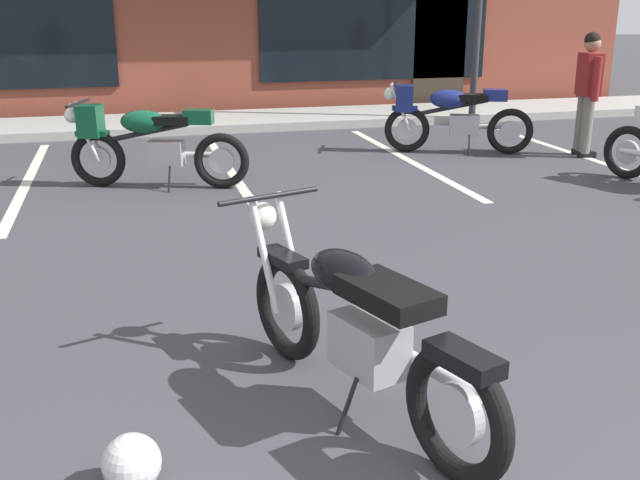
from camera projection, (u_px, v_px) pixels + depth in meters
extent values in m
plane|color=#3D3D42|center=(312.00, 289.00, 5.53)|extent=(80.00, 80.00, 0.00)
cube|color=#A8A59E|center=(199.00, 122.00, 12.79)|extent=(22.00, 1.80, 0.14)
cube|color=brown|center=(174.00, 6.00, 16.15)|extent=(17.92, 6.20, 3.94)
cube|color=black|center=(376.00, 35.00, 14.29)|extent=(4.59, 0.06, 1.70)
cube|color=#33281E|center=(439.00, 55.00, 14.74)|extent=(1.10, 0.06, 2.10)
cube|color=silver|center=(28.00, 180.00, 8.90)|extent=(0.12, 4.80, 0.01)
cube|color=silver|center=(229.00, 169.00, 9.50)|extent=(0.12, 4.80, 0.01)
cube|color=silver|center=(407.00, 159.00, 10.10)|extent=(0.12, 4.80, 0.01)
cube|color=silver|center=(565.00, 151.00, 10.69)|extent=(0.12, 4.80, 0.01)
torus|color=black|center=(457.00, 415.00, 3.24)|extent=(0.30, 0.64, 0.64)
cylinder|color=#B7B7BC|center=(457.00, 415.00, 3.24)|extent=(0.15, 0.29, 0.29)
torus|color=black|center=(287.00, 307.00, 4.38)|extent=(0.30, 0.64, 0.64)
cylinder|color=#B7B7BC|center=(287.00, 307.00, 4.38)|extent=(0.15, 0.29, 0.29)
cylinder|color=silver|center=(264.00, 254.00, 4.32)|extent=(0.15, 0.32, 0.66)
cylinder|color=silver|center=(290.00, 249.00, 4.41)|extent=(0.15, 0.32, 0.66)
cylinder|color=black|center=(269.00, 196.00, 4.33)|extent=(0.64, 0.24, 0.03)
sphere|color=silver|center=(263.00, 216.00, 4.44)|extent=(0.22, 0.22, 0.17)
cube|color=black|center=(283.00, 258.00, 4.32)|extent=(0.25, 0.39, 0.06)
cube|color=#9E9EA3|center=(369.00, 344.00, 3.72)|extent=(0.36, 0.46, 0.28)
cylinder|color=silver|center=(439.00, 373.00, 3.52)|extent=(0.24, 0.54, 0.07)
cylinder|color=black|center=(346.00, 288.00, 3.81)|extent=(0.36, 0.91, 0.26)
ellipsoid|color=black|center=(344.00, 272.00, 3.80)|extent=(0.40, 0.54, 0.22)
cube|color=black|center=(388.00, 294.00, 3.51)|extent=(0.43, 0.58, 0.10)
cube|color=black|center=(464.00, 359.00, 3.14)|extent=(0.27, 0.39, 0.08)
cylinder|color=black|center=(347.00, 406.00, 3.65)|extent=(0.14, 0.07, 0.29)
torus|color=black|center=(510.00, 131.00, 10.38)|extent=(0.63, 0.33, 0.64)
cylinder|color=#B7B7BC|center=(510.00, 131.00, 10.38)|extent=(0.29, 0.16, 0.29)
torus|color=black|center=(407.00, 129.00, 10.53)|extent=(0.63, 0.33, 0.64)
cylinder|color=#B7B7BC|center=(407.00, 129.00, 10.53)|extent=(0.29, 0.16, 0.29)
cylinder|color=silver|center=(401.00, 108.00, 10.36)|extent=(0.32, 0.16, 0.66)
cylinder|color=silver|center=(401.00, 106.00, 10.53)|extent=(0.32, 0.16, 0.66)
cylinder|color=black|center=(396.00, 84.00, 10.36)|extent=(0.27, 0.63, 0.03)
sphere|color=silver|center=(390.00, 94.00, 10.41)|extent=(0.22, 0.22, 0.17)
cube|color=navy|center=(405.00, 108.00, 10.44)|extent=(0.39, 0.26, 0.06)
cube|color=#9E9EA3|center=(464.00, 125.00, 10.42)|extent=(0.46, 0.37, 0.28)
cylinder|color=silver|center=(490.00, 127.00, 10.53)|extent=(0.54, 0.27, 0.07)
cylinder|color=black|center=(451.00, 108.00, 10.37)|extent=(0.90, 0.40, 0.26)
ellipsoid|color=navy|center=(448.00, 99.00, 10.34)|extent=(0.59, 0.47, 0.26)
cube|color=navy|center=(404.00, 98.00, 10.40)|extent=(0.33, 0.35, 0.36)
cube|color=black|center=(473.00, 98.00, 10.30)|extent=(0.46, 0.37, 0.10)
cube|color=navy|center=(495.00, 95.00, 10.25)|extent=(0.37, 0.30, 0.16)
cylinder|color=black|center=(469.00, 146.00, 10.32)|extent=(0.07, 0.13, 0.29)
torus|color=black|center=(628.00, 152.00, 8.92)|extent=(0.32, 0.63, 0.64)
cylinder|color=#B7B7BC|center=(628.00, 152.00, 8.92)|extent=(0.16, 0.29, 0.29)
torus|color=black|center=(222.00, 161.00, 8.44)|extent=(0.64, 0.30, 0.64)
cylinder|color=#B7B7BC|center=(222.00, 161.00, 8.44)|extent=(0.29, 0.15, 0.29)
torus|color=black|center=(98.00, 159.00, 8.53)|extent=(0.64, 0.30, 0.64)
cylinder|color=#B7B7BC|center=(98.00, 159.00, 8.53)|extent=(0.29, 0.15, 0.29)
cylinder|color=silver|center=(84.00, 133.00, 8.35)|extent=(0.32, 0.15, 0.66)
cylinder|color=silver|center=(90.00, 130.00, 8.53)|extent=(0.32, 0.15, 0.66)
cylinder|color=black|center=(77.00, 103.00, 8.35)|extent=(0.24, 0.64, 0.03)
sphere|color=silver|center=(72.00, 116.00, 8.39)|extent=(0.22, 0.22, 0.17)
cube|color=#0F4C2D|center=(92.00, 133.00, 8.44)|extent=(0.39, 0.25, 0.06)
cube|color=#9E9EA3|center=(166.00, 153.00, 8.46)|extent=(0.46, 0.36, 0.28)
cylinder|color=silver|center=(201.00, 155.00, 8.58)|extent=(0.54, 0.24, 0.07)
cylinder|color=black|center=(147.00, 132.00, 8.40)|extent=(0.91, 0.36, 0.26)
ellipsoid|color=#0F4C2D|center=(143.00, 122.00, 8.36)|extent=(0.59, 0.45, 0.26)
cube|color=#0F4C2D|center=(90.00, 121.00, 8.40)|extent=(0.32, 0.34, 0.36)
cube|color=black|center=(173.00, 120.00, 8.33)|extent=(0.46, 0.36, 0.10)
cube|color=#0F4C2D|center=(199.00, 117.00, 8.30)|extent=(0.37, 0.29, 0.16)
cylinder|color=black|center=(169.00, 179.00, 8.36)|extent=(0.07, 0.14, 0.29)
cube|color=black|center=(581.00, 152.00, 10.42)|extent=(0.25, 0.15, 0.08)
cube|color=black|center=(586.00, 154.00, 10.23)|extent=(0.25, 0.15, 0.08)
cylinder|color=slate|center=(581.00, 122.00, 10.29)|extent=(0.18, 0.18, 0.80)
cylinder|color=slate|center=(587.00, 124.00, 10.10)|extent=(0.18, 0.18, 0.80)
cube|color=maroon|center=(589.00, 74.00, 9.99)|extent=(0.29, 0.42, 0.56)
cylinder|color=maroon|center=(582.00, 76.00, 10.24)|extent=(0.12, 0.12, 0.58)
cylinder|color=maroon|center=(597.00, 79.00, 9.76)|extent=(0.12, 0.12, 0.58)
sphere|color=#A07556|center=(593.00, 44.00, 9.87)|extent=(0.26, 0.26, 0.22)
sphere|color=black|center=(592.00, 40.00, 9.85)|extent=(0.25, 0.25, 0.21)
sphere|color=silver|center=(132.00, 463.00, 3.22)|extent=(0.26, 0.26, 0.26)
cube|color=black|center=(131.00, 451.00, 3.32)|extent=(0.18, 0.03, 0.09)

